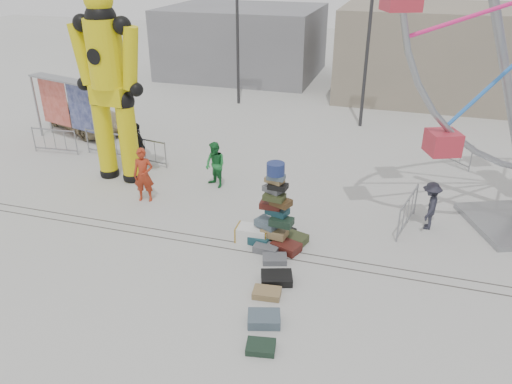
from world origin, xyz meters
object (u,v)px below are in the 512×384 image
(pedestrian_grey, at_px, (430,206))
(pedestrian_black, at_px, (138,145))
(crash_test_dummy, at_px, (109,81))
(barricade_wheel_back, at_px, (451,150))
(suitcase_tower, at_px, (275,222))
(pedestrian_green, at_px, (215,165))
(barricade_dummy_a, at_px, (55,141))
(barricade_wheel_front, at_px, (408,212))
(lamp_post_right, at_px, (371,31))
(steamer_trunk, at_px, (253,234))
(pedestrian_red, at_px, (144,175))
(parked_suv, at_px, (88,116))
(barricade_dummy_b, at_px, (107,144))
(lamp_post_left, at_px, (239,20))
(banner_scaffold, at_px, (66,95))
(barricade_dummy_c, at_px, (145,151))

(pedestrian_grey, bearing_deg, pedestrian_black, -91.64)
(pedestrian_black, bearing_deg, crash_test_dummy, 117.89)
(barricade_wheel_back, bearing_deg, suitcase_tower, -76.50)
(crash_test_dummy, bearing_deg, pedestrian_green, 10.25)
(suitcase_tower, relative_size, barricade_dummy_a, 1.30)
(barricade_wheel_front, distance_m, pedestrian_black, 10.59)
(lamp_post_right, height_order, barricade_wheel_back, lamp_post_right)
(lamp_post_right, relative_size, steamer_trunk, 8.23)
(pedestrian_red, bearing_deg, pedestrian_green, 27.96)
(crash_test_dummy, bearing_deg, barricade_wheel_back, 28.03)
(parked_suv, bearing_deg, barricade_dummy_a, -144.24)
(crash_test_dummy, distance_m, barricade_dummy_b, 4.01)
(lamp_post_right, height_order, suitcase_tower, lamp_post_right)
(lamp_post_left, bearing_deg, banner_scaffold, -123.30)
(barricade_dummy_b, xyz_separation_m, pedestrian_red, (3.47, -3.17, 0.40))
(barricade_wheel_front, height_order, pedestrian_red, pedestrian_red)
(pedestrian_black, bearing_deg, parked_suv, -3.03)
(steamer_trunk, bearing_deg, suitcase_tower, 4.22)
(crash_test_dummy, height_order, pedestrian_green, crash_test_dummy)
(lamp_post_left, relative_size, barricade_dummy_c, 4.00)
(lamp_post_right, height_order, barricade_dummy_b, lamp_post_right)
(barricade_dummy_c, bearing_deg, lamp_post_left, 94.06)
(lamp_post_left, bearing_deg, barricade_dummy_c, -95.39)
(suitcase_tower, relative_size, pedestrian_green, 1.53)
(suitcase_tower, relative_size, parked_suv, 0.56)
(lamp_post_right, bearing_deg, suitcase_tower, -96.48)
(pedestrian_black, height_order, pedestrian_grey, pedestrian_black)
(pedestrian_red, bearing_deg, barricade_wheel_back, 18.46)
(banner_scaffold, relative_size, steamer_trunk, 4.08)
(lamp_post_right, relative_size, crash_test_dummy, 1.13)
(lamp_post_left, relative_size, steamer_trunk, 8.23)
(lamp_post_right, bearing_deg, lamp_post_left, 164.05)
(banner_scaffold, bearing_deg, barricade_wheel_back, 23.20)
(banner_scaffold, distance_m, pedestrian_red, 7.39)
(crash_test_dummy, xyz_separation_m, barricade_dummy_b, (-1.68, 1.78, -3.18))
(crash_test_dummy, bearing_deg, lamp_post_right, 52.25)
(banner_scaffold, bearing_deg, pedestrian_green, -2.76)
(lamp_post_right, relative_size, pedestrian_grey, 5.17)
(parked_suv, bearing_deg, pedestrian_green, -89.86)
(lamp_post_left, bearing_deg, crash_test_dummy, -95.95)
(suitcase_tower, xyz_separation_m, barricade_dummy_b, (-8.49, 4.57, -0.18))
(barricade_dummy_c, distance_m, barricade_wheel_front, 10.50)
(parked_suv, bearing_deg, barricade_wheel_front, -82.05)
(banner_scaffold, xyz_separation_m, barricade_dummy_a, (0.15, -1.44, -1.59))
(steamer_trunk, xyz_separation_m, barricade_dummy_a, (-10.11, 4.31, 0.32))
(lamp_post_left, bearing_deg, barricade_wheel_front, -51.06)
(pedestrian_green, distance_m, pedestrian_grey, 7.48)
(barricade_wheel_back, xyz_separation_m, parked_suv, (-16.48, -0.63, 0.10))
(pedestrian_black, bearing_deg, pedestrian_red, 155.47)
(barricade_dummy_a, distance_m, barricade_dummy_c, 4.22)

